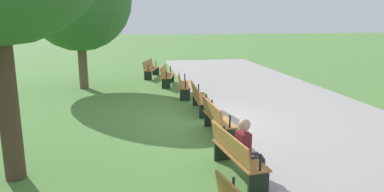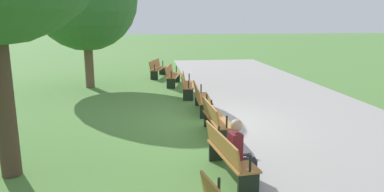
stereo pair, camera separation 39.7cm
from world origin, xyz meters
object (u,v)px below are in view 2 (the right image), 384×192
(bench_0, at_px, (157,68))
(person_seated, at_px, (240,149))
(bench_2, at_px, (187,84))
(bench_3, at_px, (201,98))
(bench_4, at_px, (215,118))
(bench_1, at_px, (172,75))
(bench_5, at_px, (228,154))

(bench_0, relative_size, person_seated, 1.52)
(person_seated, bearing_deg, bench_0, 178.26)
(bench_2, relative_size, bench_3, 1.02)
(bench_4, bearing_deg, bench_1, -177.60)
(bench_1, height_order, bench_3, same)
(bench_3, relative_size, bench_4, 1.00)
(bench_3, height_order, bench_5, same)
(bench_5, relative_size, person_seated, 1.51)
(bench_0, height_order, bench_3, same)
(person_seated, bearing_deg, bench_4, 171.94)
(bench_0, relative_size, bench_2, 1.01)
(bench_5, bearing_deg, bench_2, 172.74)
(bench_4, distance_m, person_seated, 2.62)
(bench_3, bearing_deg, person_seated, 2.00)
(bench_3, bearing_deg, bench_1, -170.36)
(bench_0, relative_size, bench_4, 1.02)
(bench_1, bearing_deg, bench_4, 16.91)
(bench_4, bearing_deg, bench_3, 177.58)
(bench_0, height_order, bench_2, same)
(bench_2, distance_m, bench_4, 4.87)
(bench_2, xyz_separation_m, bench_3, (2.43, 0.20, 0.00))
(bench_2, bearing_deg, bench_3, 12.07)
(bench_1, height_order, bench_5, same)
(bench_3, bearing_deg, bench_2, -172.77)
(bench_4, xyz_separation_m, person_seated, (2.62, -0.04, 0.16))
(person_seated, bearing_deg, bench_3, 172.33)
(bench_0, xyz_separation_m, person_seated, (12.25, 1.18, 0.16))
(bench_0, distance_m, person_seated, 12.31)
(person_seated, bearing_deg, bench_1, 176.07)
(bench_3, height_order, person_seated, person_seated)
(person_seated, bearing_deg, bench_2, 174.03)
(bench_0, xyz_separation_m, bench_1, (2.36, 0.61, 0.00))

